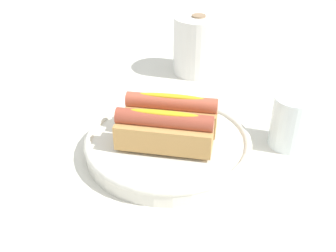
% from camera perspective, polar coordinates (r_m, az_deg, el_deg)
% --- Properties ---
extents(ground_plane, '(2.40, 2.40, 0.00)m').
position_cam_1_polar(ground_plane, '(0.69, -1.69, -3.07)').
color(ground_plane, silver).
extents(serving_bowl, '(0.27, 0.27, 0.03)m').
position_cam_1_polar(serving_bowl, '(0.67, -0.00, -2.49)').
color(serving_bowl, silver).
rests_on(serving_bowl, ground_plane).
extents(hotdog_front, '(0.16, 0.08, 0.06)m').
position_cam_1_polar(hotdog_front, '(0.62, -0.53, -0.70)').
color(hotdog_front, tan).
rests_on(hotdog_front, serving_bowl).
extents(hotdog_back, '(0.16, 0.08, 0.06)m').
position_cam_1_polar(hotdog_back, '(0.67, 0.49, 1.79)').
color(hotdog_back, tan).
rests_on(hotdog_back, serving_bowl).
extents(water_glass, '(0.07, 0.07, 0.09)m').
position_cam_1_polar(water_glass, '(0.71, 16.88, 0.50)').
color(water_glass, white).
rests_on(water_glass, ground_plane).
extents(paper_towel_roll, '(0.11, 0.11, 0.13)m').
position_cam_1_polar(paper_towel_roll, '(0.94, 4.19, 11.29)').
color(paper_towel_roll, white).
rests_on(paper_towel_roll, ground_plane).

